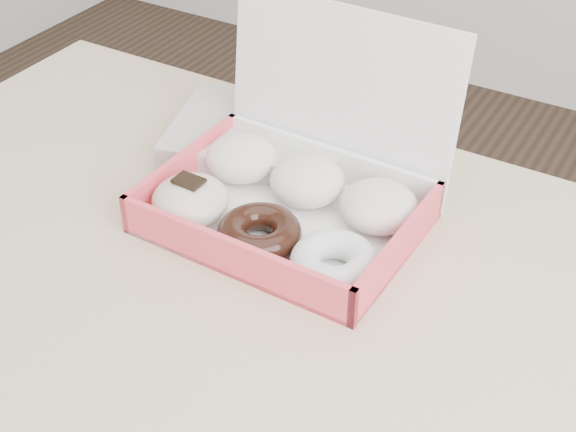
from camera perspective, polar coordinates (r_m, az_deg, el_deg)
The scene contains 3 objects.
table at distance 0.96m, azimuth -3.33°, elevation -8.48°, with size 1.20×0.80×0.75m.
donut_box at distance 0.99m, azimuth 0.14°, elevation 1.72°, with size 0.32×0.28×0.23m.
newspapers at distance 1.13m, azimuth -1.96°, elevation 5.69°, with size 0.24×0.19×0.04m, color silver.
Camera 1 is at (0.39, -0.55, 1.36)m, focal length 50.00 mm.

